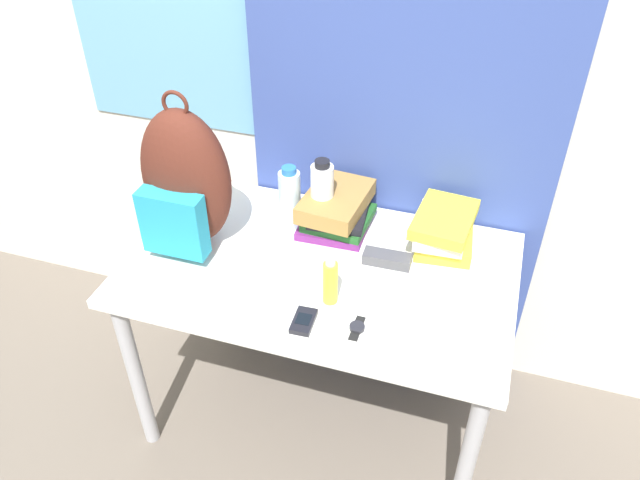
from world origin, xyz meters
name	(u,v)px	position (x,y,z in m)	size (l,w,h in m)	color
wall_back	(362,48)	(0.00, 0.81, 1.25)	(6.00, 0.06, 2.50)	silver
curtain_blue	(407,60)	(0.15, 0.76, 1.25)	(1.02, 0.04, 2.50)	#384C93
desk	(320,287)	(0.00, 0.36, 0.63)	(1.20, 0.73, 0.72)	silver
backpack	(185,183)	(-0.43, 0.36, 0.94)	(0.29, 0.24, 0.52)	#512319
book_stack_left	(337,210)	(-0.01, 0.57, 0.79)	(0.24, 0.29, 0.13)	#6B2370
book_stack_center	(443,230)	(0.34, 0.58, 0.78)	(0.20, 0.27, 0.13)	yellow
water_bottle	(290,198)	(-0.16, 0.54, 0.82)	(0.07, 0.07, 0.22)	silver
sports_bottle	(322,198)	(-0.05, 0.55, 0.84)	(0.07, 0.07, 0.26)	white
sunscreen_bottle	(330,281)	(0.08, 0.22, 0.79)	(0.04, 0.04, 0.16)	yellow
cell_phone	(304,321)	(0.03, 0.11, 0.73)	(0.06, 0.10, 0.02)	black
sunglasses_case	(387,259)	(0.20, 0.44, 0.74)	(0.15, 0.06, 0.04)	#47474C
wristwatch	(357,328)	(0.18, 0.13, 0.72)	(0.04, 0.09, 0.01)	black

